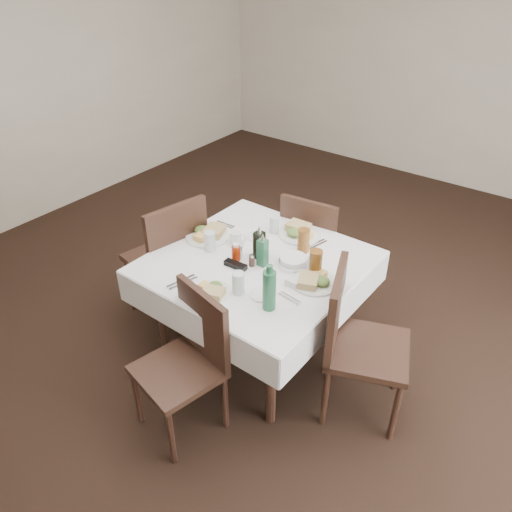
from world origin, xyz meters
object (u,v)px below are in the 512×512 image
(oil_cruet_green, at_px, (263,251))
(ketchup_bottle, at_px, (236,252))
(water_n, at_px, (274,224))
(green_bottle, at_px, (269,290))
(chair_south, at_px, (190,354))
(water_w, at_px, (210,241))
(chair_east, at_px, (353,336))
(coffee_mug, at_px, (236,239))
(water_s, at_px, (238,283))
(water_e, at_px, (312,265))
(bread_basket, at_px, (293,262))
(dining_table, at_px, (257,271))
(chair_north, at_px, (313,242))
(chair_west, at_px, (171,254))
(oil_cruet_dark, at_px, (259,244))

(oil_cruet_green, relative_size, ketchup_bottle, 1.95)
(water_n, bearing_deg, green_bottle, -56.82)
(chair_south, relative_size, water_w, 6.74)
(chair_east, height_order, coffee_mug, chair_east)
(water_w, bearing_deg, water_s, -29.68)
(chair_south, xyz_separation_m, water_n, (-0.18, 1.08, 0.30))
(oil_cruet_green, relative_size, green_bottle, 0.81)
(water_s, xyz_separation_m, water_e, (0.24, 0.43, -0.01))
(bread_basket, bearing_deg, coffee_mug, -178.23)
(chair_south, relative_size, oil_cruet_green, 3.91)
(dining_table, height_order, oil_cruet_green, oil_cruet_green)
(chair_east, bearing_deg, water_s, -156.45)
(chair_north, distance_m, water_e, 0.79)
(bread_basket, relative_size, coffee_mug, 1.48)
(chair_north, xyz_separation_m, water_w, (-0.31, -0.82, 0.29))
(water_s, relative_size, coffee_mug, 1.07)
(dining_table, height_order, water_w, water_w)
(dining_table, distance_m, green_bottle, 0.53)
(water_w, bearing_deg, chair_south, -58.74)
(chair_west, bearing_deg, chair_south, -38.98)
(chair_south, height_order, oil_cruet_green, oil_cruet_green)
(chair_east, distance_m, water_e, 0.49)
(water_w, bearing_deg, dining_table, 14.48)
(water_s, height_order, bread_basket, water_s)
(oil_cruet_green, bearing_deg, ketchup_bottle, -161.81)
(water_s, relative_size, oil_cruet_dark, 0.57)
(chair_south, bearing_deg, ketchup_bottle, 104.89)
(chair_west, relative_size, water_e, 9.14)
(chair_south, bearing_deg, water_s, 81.16)
(water_n, distance_m, oil_cruet_dark, 0.35)
(coffee_mug, bearing_deg, chair_north, 70.92)
(chair_west, distance_m, oil_cruet_dark, 0.77)
(chair_west, height_order, water_s, chair_west)
(bread_basket, bearing_deg, oil_cruet_dark, -166.07)
(chair_north, relative_size, oil_cruet_green, 4.00)
(water_w, distance_m, ketchup_bottle, 0.21)
(chair_east, distance_m, oil_cruet_dark, 0.82)
(oil_cruet_dark, height_order, coffee_mug, oil_cruet_dark)
(dining_table, distance_m, chair_north, 0.74)
(bread_basket, distance_m, coffee_mug, 0.46)
(chair_north, distance_m, water_n, 0.48)
(dining_table, bearing_deg, green_bottle, -45.29)
(water_w, height_order, coffee_mug, water_w)
(chair_west, xyz_separation_m, oil_cruet_green, (0.77, 0.07, 0.28))
(chair_west, height_order, water_e, chair_west)
(chair_south, relative_size, ketchup_bottle, 7.63)
(water_n, distance_m, oil_cruet_green, 0.42)
(water_s, bearing_deg, chair_west, 163.59)
(dining_table, xyz_separation_m, water_w, (-0.33, -0.08, 0.15))
(dining_table, height_order, chair_north, chair_north)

